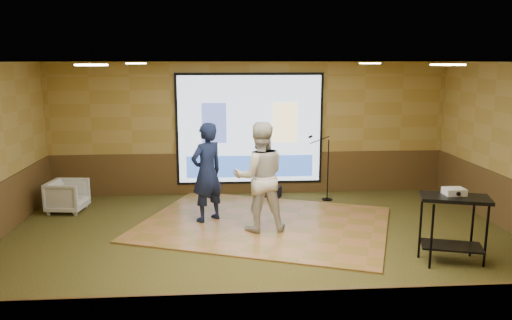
{
  "coord_description": "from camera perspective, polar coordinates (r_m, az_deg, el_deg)",
  "views": [
    {
      "loc": [
        -0.69,
        -7.7,
        3.02
      ],
      "look_at": [
        -0.05,
        0.89,
        1.3
      ],
      "focal_mm": 35.0,
      "sensor_mm": 36.0,
      "label": 1
    }
  ],
  "objects": [
    {
      "name": "projector",
      "position": [
        8.08,
        21.71,
        -3.36
      ],
      "size": [
        0.3,
        0.25,
        0.1
      ],
      "primitive_type": "cube",
      "rotation": [
        0.0,
        0.0,
        -0.01
      ],
      "color": "silver",
      "rests_on": "av_table"
    },
    {
      "name": "mic_stand",
      "position": [
        11.02,
        7.91,
        -2.07
      ],
      "size": [
        0.57,
        0.23,
        1.45
      ],
      "rotation": [
        0.0,
        0.0,
        0.27
      ],
      "color": "black",
      "rests_on": "ground"
    },
    {
      "name": "projector_screen",
      "position": [
        11.26,
        -0.72,
        3.41
      ],
      "size": [
        3.32,
        0.06,
        2.52
      ],
      "color": "black",
      "rests_on": "room_shell"
    },
    {
      "name": "ground",
      "position": [
        8.3,
        0.79,
        -10.05
      ],
      "size": [
        9.0,
        9.0,
        0.0
      ],
      "primitive_type": "plane",
      "color": "#283216",
      "rests_on": "ground"
    },
    {
      "name": "downlight_ne",
      "position": [
        9.93,
        12.88,
        10.73
      ],
      "size": [
        0.32,
        0.32,
        0.02
      ],
      "primitive_type": "cube",
      "color": "#FFEFBF",
      "rests_on": "room_shell"
    },
    {
      "name": "player_right",
      "position": [
        8.8,
        0.43,
        -1.93
      ],
      "size": [
        1.01,
        0.82,
        1.95
      ],
      "primitive_type": "imported",
      "rotation": [
        0.0,
        0.0,
        3.23
      ],
      "color": "silver",
      "rests_on": "dance_floor"
    },
    {
      "name": "av_table",
      "position": [
        8.08,
        21.68,
        -5.91
      ],
      "size": [
        0.99,
        0.52,
        1.04
      ],
      "rotation": [
        0.0,
        0.0,
        -0.29
      ],
      "color": "black",
      "rests_on": "ground"
    },
    {
      "name": "downlight_nw",
      "position": [
        9.62,
        -13.55,
        10.69
      ],
      "size": [
        0.32,
        0.32,
        0.02
      ],
      "primitive_type": "cube",
      "color": "#FFEFBF",
      "rests_on": "room_shell"
    },
    {
      "name": "dance_floor",
      "position": [
        9.44,
        0.96,
        -7.26
      ],
      "size": [
        5.36,
        4.74,
        0.03
      ],
      "primitive_type": "cube",
      "rotation": [
        0.0,
        0.0,
        -0.36
      ],
      "color": "#A56A3C",
      "rests_on": "ground"
    },
    {
      "name": "banquet_chair",
      "position": [
        10.83,
        -20.75,
        -3.87
      ],
      "size": [
        0.8,
        0.78,
        0.65
      ],
      "primitive_type": "imported",
      "rotation": [
        0.0,
        0.0,
        1.44
      ],
      "color": "gray",
      "rests_on": "ground"
    },
    {
      "name": "player_left",
      "position": [
        9.37,
        -5.63,
        -1.41
      ],
      "size": [
        0.81,
        0.78,
        1.87
      ],
      "primitive_type": "imported",
      "rotation": [
        0.0,
        0.0,
        3.82
      ],
      "color": "#131B3C",
      "rests_on": "dance_floor"
    },
    {
      "name": "wainscot_back",
      "position": [
        11.49,
        -0.72,
        -1.51
      ],
      "size": [
        9.0,
        0.04,
        0.95
      ],
      "primitive_type": "cube",
      "color": "#533D1B",
      "rests_on": "ground"
    },
    {
      "name": "room_shell",
      "position": [
        7.79,
        0.84,
        4.46
      ],
      "size": [
        9.04,
        7.04,
        3.02
      ],
      "color": "#A98D46",
      "rests_on": "ground"
    },
    {
      "name": "downlight_se",
      "position": [
        6.84,
        21.05,
        10.13
      ],
      "size": [
        0.32,
        0.32,
        0.02
      ],
      "primitive_type": "cube",
      "color": "#FFEFBF",
      "rests_on": "room_shell"
    },
    {
      "name": "downlight_sw",
      "position": [
        6.38,
        -18.28,
        10.28
      ],
      "size": [
        0.32,
        0.32,
        0.02
      ],
      "primitive_type": "cube",
      "color": "#FFEFBF",
      "rests_on": "room_shell"
    },
    {
      "name": "duffel_bag",
      "position": [
        11.24,
        1.78,
        -3.63
      ],
      "size": [
        0.47,
        0.41,
        0.25
      ],
      "primitive_type": "cube",
      "rotation": [
        0.0,
        0.0,
        -0.42
      ],
      "color": "black",
      "rests_on": "ground"
    }
  ]
}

